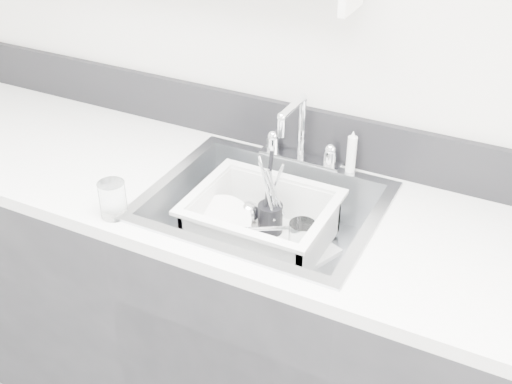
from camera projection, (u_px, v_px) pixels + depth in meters
The scene contains 12 objects.
counter_run at pixel (263, 322), 2.03m from camera, with size 3.20×0.62×0.92m.
backsplash at pixel (307, 132), 1.97m from camera, with size 3.20×0.02×0.16m, color black.
sink at pixel (264, 228), 1.83m from camera, with size 0.64×0.52×0.20m, color silver, non-canonical shape.
faucet at pixel (300, 145), 1.94m from camera, with size 0.26×0.18×0.23m.
side_sprayer at pixel (352, 152), 1.88m from camera, with size 0.03×0.03×0.14m, color white.
wash_tub at pixel (261, 223), 1.85m from camera, with size 0.40×0.33×0.16m, color white, non-canonical shape.
plate_stack at pixel (222, 231), 1.88m from camera, with size 0.24×0.23×0.09m.
utensil_cup at pixel (270, 216), 1.90m from camera, with size 0.07×0.07×0.25m.
ladle at pixel (256, 229), 1.87m from camera, with size 0.26×0.09×0.07m, color silver, non-canonical shape.
tumbler_in_tub at pixel (302, 239), 1.80m from camera, with size 0.08×0.08×0.11m, color white.
tumbler_counter at pixel (113, 199), 1.70m from camera, with size 0.07×0.07×0.10m, color white.
bowl_small at pixel (285, 266), 1.77m from camera, with size 0.09×0.09×0.03m, color white.
Camera 1 is at (0.65, -0.15, 1.91)m, focal length 45.00 mm.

